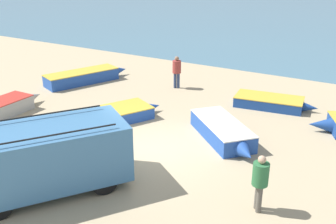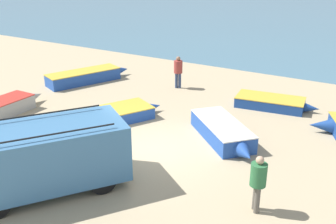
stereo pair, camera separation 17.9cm
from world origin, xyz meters
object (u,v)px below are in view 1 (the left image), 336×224
at_px(fishing_rowboat_1, 223,132).
at_px(fishing_rowboat_3, 85,76).
at_px(parked_van, 44,157).
at_px(fisherman_0, 177,69).
at_px(fishing_rowboat_5, 271,102).
at_px(fishing_rowboat_0, 115,115).
at_px(fisherman_2, 260,178).

height_order(fishing_rowboat_1, fishing_rowboat_3, fishing_rowboat_3).
distance_m(parked_van, fisherman_0, 10.92).
height_order(parked_van, fishing_rowboat_1, parked_van).
xyz_separation_m(fishing_rowboat_1, fishing_rowboat_5, (0.54, 4.48, -0.09)).
relative_size(fishing_rowboat_0, fishing_rowboat_5, 1.05).
xyz_separation_m(fisherman_0, fisherman_2, (7.44, -8.56, -0.02)).
bearing_deg(fisherman_0, fishing_rowboat_1, 26.06).
xyz_separation_m(parked_van, fishing_rowboat_5, (3.77, 10.52, -0.88)).
bearing_deg(fisherman_0, fishing_rowboat_3, -89.96).
height_order(fisherman_0, fisherman_2, fisherman_0).
height_order(fishing_rowboat_0, fishing_rowboat_3, fishing_rowboat_3).
bearing_deg(fisherman_2, fisherman_0, 96.19).
bearing_deg(fisherman_2, fishing_rowboat_5, 69.61).
relative_size(fishing_rowboat_3, fishing_rowboat_5, 1.28).
distance_m(fishing_rowboat_1, fisherman_0, 6.79).
xyz_separation_m(fishing_rowboat_5, fisherman_2, (2.13, -8.27, 0.78)).
bearing_deg(fisherman_0, fisherman_2, 22.02).
bearing_deg(fisherman_0, parked_van, -10.88).
bearing_deg(fishing_rowboat_1, fishing_rowboat_0, -130.84).
bearing_deg(fishing_rowboat_5, fishing_rowboat_3, -179.99).
bearing_deg(fishing_rowboat_5, fisherman_0, 168.94).
bearing_deg(fishing_rowboat_3, fishing_rowboat_0, -104.73).
bearing_deg(parked_van, fishing_rowboat_0, -128.98).
bearing_deg(fishing_rowboat_1, fisherman_2, -12.82).
xyz_separation_m(parked_van, fishing_rowboat_0, (-1.61, 5.44, -0.87)).
height_order(fishing_rowboat_0, fishing_rowboat_1, fishing_rowboat_1).
bearing_deg(fishing_rowboat_3, fisherman_0, -49.34).
height_order(parked_van, fisherman_0, parked_van).
height_order(fishing_rowboat_0, fishing_rowboat_5, fishing_rowboat_0).
bearing_deg(fishing_rowboat_0, fisherman_0, 26.31).
bearing_deg(fishing_rowboat_0, parked_van, -136.44).
bearing_deg(fishing_rowboat_3, fishing_rowboat_1, -85.60).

